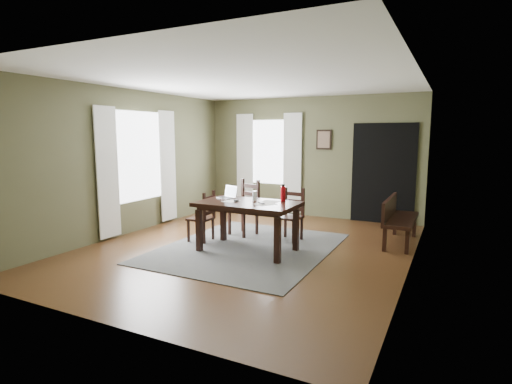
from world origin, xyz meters
The scene contains 24 objects.
ground centered at (0.00, 0.00, -0.01)m, with size 5.00×6.00×0.01m.
room_shell centered at (0.00, 0.00, 1.80)m, with size 5.02×6.02×2.71m.
rug centered at (0.00, 0.00, 0.01)m, with size 2.60×3.20×0.01m.
dining_table centered at (0.08, -0.15, 0.70)m, with size 1.58×0.96×0.79m.
chair_end centered at (-0.90, 0.02, 0.43)m, with size 0.41×0.41×0.88m.
chair_back_left centered at (-0.47, 0.79, 0.50)m, with size 0.54×0.54×1.02m.
chair_back_right centered at (0.44, 0.79, 0.45)m, with size 0.44×0.44×0.92m.
bench centered at (2.15, 1.42, 0.47)m, with size 0.45×1.40×0.79m.
laptop centered at (-0.42, 0.10, 0.85)m, with size 0.36×0.32×0.20m.
computer_mouse centered at (-0.11, -0.19, 0.82)m, with size 0.06×0.10×0.03m, color #3F3F42.
tv_remote centered at (0.33, -0.17, 0.81)m, with size 0.05×0.19×0.02m, color black.
drinking_glass centered at (0.11, 0.03, 0.88)m, with size 0.07×0.07×0.16m, color silver.
water_bottle centered at (0.55, 0.17, 0.93)m, with size 0.08×0.08×0.28m.
paper_b centered at (0.40, -0.19, 0.80)m, with size 0.23×0.30×0.00m, color white.
paper_d centered at (0.38, 0.02, 0.80)m, with size 0.25×0.33×0.00m, color white.
paper_e centered at (-0.20, -0.20, 0.80)m, with size 0.20×0.26×0.00m, color white.
window_left centered at (-2.47, 0.20, 1.45)m, with size 0.01×1.30×1.70m.
window_back centered at (-1.00, 2.97, 1.45)m, with size 1.00×0.01×1.50m.
curtain_left_near centered at (-2.44, -0.62, 1.20)m, with size 0.03×0.48×2.30m.
curtain_left_far centered at (-2.44, 1.02, 1.20)m, with size 0.03×0.48×2.30m.
curtain_back_left centered at (-1.62, 2.94, 1.20)m, with size 0.44×0.03×2.30m.
curtain_back_right centered at (-0.38, 2.94, 1.20)m, with size 0.44×0.03×2.30m.
framed_picture centered at (0.35, 2.97, 1.75)m, with size 0.34×0.03×0.44m.
doorway_back centered at (1.65, 2.97, 1.05)m, with size 1.30×0.03×2.10m.
Camera 1 is at (2.98, -5.67, 1.86)m, focal length 28.00 mm.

